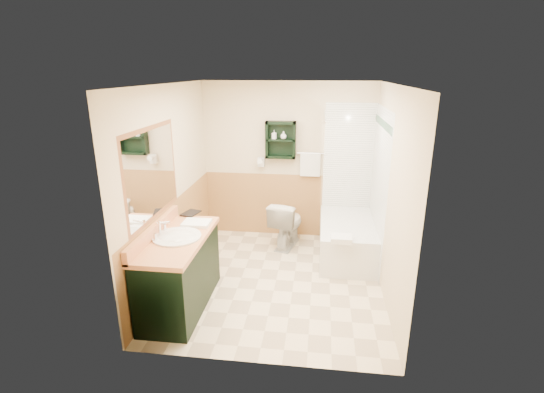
{
  "coord_description": "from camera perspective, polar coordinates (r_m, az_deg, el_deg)",
  "views": [
    {
      "loc": [
        0.5,
        -4.41,
        2.56
      ],
      "look_at": [
        -0.08,
        0.2,
        1.05
      ],
      "focal_mm": 26.0,
      "sensor_mm": 36.0,
      "label": 1
    }
  ],
  "objects": [
    {
      "name": "vanity",
      "position": [
        4.54,
        -13.21,
        -10.62
      ],
      "size": [
        0.59,
        1.32,
        0.84
      ],
      "primitive_type": "cube",
      "color": "black",
      "rests_on": "ground"
    },
    {
      "name": "mirror_glass",
      "position": [
        4.37,
        -16.91,
        3.2
      ],
      "size": [
        1.2,
        1.2,
        0.9
      ],
      "primitive_type": null,
      "color": "white",
      "rests_on": "left_wall"
    },
    {
      "name": "bathtub",
      "position": [
        5.77,
        10.83,
        -5.86
      ],
      "size": [
        0.77,
        1.5,
        0.51
      ],
      "primitive_type": "cube",
      "color": "silver",
      "rests_on": "ground"
    },
    {
      "name": "curtain_rod",
      "position": [
        5.19,
        7.6,
        11.66
      ],
      "size": [
        0.03,
        1.6,
        0.03
      ],
      "primitive_type": "cylinder",
      "rotation": [
        1.57,
        0.0,
        0.0
      ],
      "color": "silver",
      "rests_on": "back_wall"
    },
    {
      "name": "shower_curtain",
      "position": [
        5.52,
        7.24,
        3.05
      ],
      "size": [
        1.05,
        1.05,
        1.7
      ],
      "primitive_type": null,
      "color": "beige",
      "rests_on": "curtain_rod"
    },
    {
      "name": "tub_towel",
      "position": [
        4.99,
        10.0,
        -6.04
      ],
      "size": [
        0.26,
        0.21,
        0.07
      ],
      "primitive_type": "cube",
      "color": "white",
      "rests_on": "bathtub"
    },
    {
      "name": "wall_shelf",
      "position": [
        5.93,
        1.26,
        8.19
      ],
      "size": [
        0.45,
        0.15,
        0.55
      ],
      "primitive_type": "cube",
      "color": "black",
      "rests_on": "back_wall"
    },
    {
      "name": "toilet",
      "position": [
        5.91,
        2.17,
        -3.95
      ],
      "size": [
        0.56,
        0.79,
        0.7
      ],
      "primitive_type": "imported",
      "rotation": [
        0.0,
        0.0,
        2.89
      ],
      "color": "silver",
      "rests_on": "ground"
    },
    {
      "name": "wainscot_left",
      "position": [
        5.18,
        -13.71,
        -5.96
      ],
      "size": [
        2.98,
        2.98,
        1.0
      ],
      "primitive_type": null,
      "color": "tan",
      "rests_on": "left_wall"
    },
    {
      "name": "tile_back",
      "position": [
        6.1,
        11.89,
        3.27
      ],
      "size": [
        0.95,
        0.95,
        2.1
      ],
      "primitive_type": null,
      "color": "white",
      "rests_on": "back_wall"
    },
    {
      "name": "left_wall",
      "position": [
        4.96,
        -14.68,
        1.5
      ],
      "size": [
        0.04,
        3.0,
        2.4
      ],
      "primitive_type": "cube",
      "color": "#FEEAC6",
      "rests_on": "ground"
    },
    {
      "name": "tile_right",
      "position": [
        5.43,
        15.12,
        1.23
      ],
      "size": [
        1.5,
        1.5,
        2.1
      ],
      "primitive_type": null,
      "color": "white",
      "rests_on": "right_wall"
    },
    {
      "name": "vanity_book",
      "position": [
        5.01,
        -12.61,
        -1.09
      ],
      "size": [
        0.18,
        0.07,
        0.24
      ],
      "primitive_type": "imported",
      "rotation": [
        0.0,
        0.0,
        -0.27
      ],
      "color": "black",
      "rests_on": "vanity"
    },
    {
      "name": "tile_accent",
      "position": [
        5.26,
        15.77,
        10.13
      ],
      "size": [
        1.5,
        1.5,
        0.1
      ],
      "primitive_type": null,
      "color": "#124027",
      "rests_on": "right_wall"
    },
    {
      "name": "back_wall",
      "position": [
        6.1,
        2.29,
        5.11
      ],
      "size": [
        2.6,
        0.04,
        2.4
      ],
      "primitive_type": "cube",
      "color": "#FEEAC6",
      "rests_on": "ground"
    },
    {
      "name": "floor",
      "position": [
        5.12,
        0.61,
        -11.98
      ],
      "size": [
        3.0,
        3.0,
        0.0
      ],
      "primitive_type": "plane",
      "color": "beige",
      "rests_on": "ground"
    },
    {
      "name": "mirror_frame",
      "position": [
        4.38,
        -16.97,
        3.21
      ],
      "size": [
        1.3,
        1.3,
        1.0
      ],
      "primitive_type": null,
      "color": "brown",
      "rests_on": "left_wall"
    },
    {
      "name": "soap_bottle_b",
      "position": [
        5.91,
        1.68,
        8.75
      ],
      "size": [
        0.12,
        0.14,
        0.09
      ],
      "primitive_type": "imported",
      "rotation": [
        0.0,
        0.0,
        0.27
      ],
      "color": "silver",
      "rests_on": "wall_shelf"
    },
    {
      "name": "right_wall",
      "position": [
        4.69,
        16.91,
        0.34
      ],
      "size": [
        0.04,
        3.0,
        2.4
      ],
      "primitive_type": "cube",
      "color": "#FEEAC6",
      "rests_on": "ground"
    },
    {
      "name": "counter_towel",
      "position": [
        4.65,
        -10.87,
        -3.81
      ],
      "size": [
        0.31,
        0.24,
        0.04
      ],
      "primitive_type": "cube",
      "color": "white",
      "rests_on": "vanity"
    },
    {
      "name": "soap_bottle_a",
      "position": [
        5.93,
        0.32,
        8.64
      ],
      "size": [
        0.09,
        0.14,
        0.06
      ],
      "primitive_type": "imported",
      "rotation": [
        0.0,
        0.0,
        -0.21
      ],
      "color": "silver",
      "rests_on": "wall_shelf"
    },
    {
      "name": "hair_dryer",
      "position": [
        6.06,
        -1.57,
        5.03
      ],
      "size": [
        0.1,
        0.24,
        0.18
      ],
      "primitive_type": null,
      "color": "white",
      "rests_on": "back_wall"
    },
    {
      "name": "ceiling",
      "position": [
        4.44,
        0.72,
        16.2
      ],
      "size": [
        2.6,
        3.0,
        0.04
      ],
      "primitive_type": "cube",
      "color": "white",
      "rests_on": "back_wall"
    },
    {
      "name": "wainscot_back",
      "position": [
        6.26,
        2.18,
        -1.22
      ],
      "size": [
        2.58,
        2.58,
        1.0
      ],
      "primitive_type": null,
      "color": "tan",
      "rests_on": "back_wall"
    },
    {
      "name": "towel_bar",
      "position": [
        5.99,
        5.61,
        6.25
      ],
      "size": [
        0.4,
        0.06,
        0.4
      ],
      "primitive_type": null,
      "color": "white",
      "rests_on": "back_wall"
    }
  ]
}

